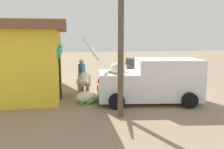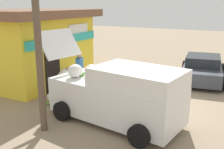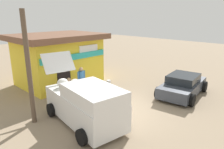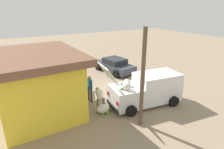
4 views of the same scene
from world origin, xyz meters
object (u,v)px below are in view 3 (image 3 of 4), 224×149
storefront_bar (59,58)px  parked_sedan (183,85)px  vendor_standing (81,79)px  delivery_van (85,104)px  unloaded_banana_pile (59,99)px  paint_bucket (109,83)px  customer_bending (63,87)px

storefront_bar → parked_sedan: bearing=-61.4°
parked_sedan → vendor_standing: vendor_standing is taller
delivery_van → vendor_standing: delivery_van is taller
vendor_standing → unloaded_banana_pile: bearing=-177.3°
parked_sedan → vendor_standing: (-4.21, 4.26, 0.38)m
parked_sedan → paint_bucket: bearing=112.6°
storefront_bar → parked_sedan: size_ratio=1.41×
parked_sedan → paint_bucket: 4.80m
delivery_van → customer_bending: delivery_van is taller
delivery_van → unloaded_banana_pile: 2.92m
vendor_standing → delivery_van: bearing=-124.2°
delivery_van → parked_sedan: (6.17, -1.37, -0.33)m
storefront_bar → customer_bending: (-1.56, -2.96, -0.97)m
unloaded_banana_pile → customer_bending: bearing=6.3°
storefront_bar → paint_bucket: bearing=-53.2°
storefront_bar → parked_sedan: 8.27m
vendor_standing → parked_sedan: bearing=-45.3°
customer_bending → paint_bucket: bearing=3.0°
vendor_standing → customer_bending: size_ratio=1.32×
customer_bending → unloaded_banana_pile: size_ratio=1.42×
delivery_van → unloaded_banana_pile: size_ratio=5.60×
parked_sedan → customer_bending: customer_bending is taller
storefront_bar → customer_bending: size_ratio=4.59×
paint_bucket → parked_sedan: bearing=-67.4°
storefront_bar → paint_bucket: 3.81m
delivery_van → paint_bucket: (4.34, 3.05, -0.76)m
vendor_standing → paint_bucket: size_ratio=5.01×
customer_bending → unloaded_banana_pile: bearing=-173.7°
storefront_bar → vendor_standing: bearing=-95.8°
storefront_bar → unloaded_banana_pile: 3.88m
delivery_van → parked_sedan: size_ratio=1.21×
customer_bending → vendor_standing: bearing=1.6°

